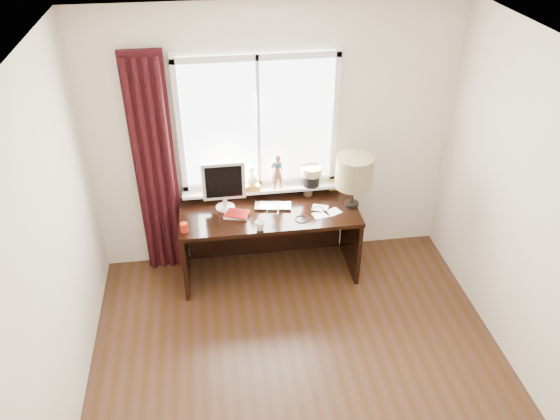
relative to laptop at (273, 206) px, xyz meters
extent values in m
cube|color=#40271A|center=(0.05, -1.69, -0.76)|extent=(3.50, 4.00, 0.00)
cube|color=white|center=(0.05, -1.69, 1.84)|extent=(3.50, 4.00, 0.00)
cube|color=beige|center=(0.05, 0.31, 0.54)|extent=(3.50, 0.00, 2.60)
cube|color=beige|center=(-1.70, -1.69, 0.54)|extent=(0.00, 4.00, 2.60)
imported|color=silver|center=(0.00, 0.00, 0.00)|extent=(0.38, 0.28, 0.03)
imported|color=white|center=(-0.17, -0.35, 0.03)|extent=(0.12, 0.12, 0.09)
cylinder|color=#A41B10|center=(-0.84, -0.29, 0.03)|extent=(0.07, 0.07, 0.09)
cube|color=white|center=(-0.10, 0.30, 0.74)|extent=(1.40, 0.02, 1.30)
cube|color=silver|center=(-0.10, 0.27, 0.11)|extent=(1.50, 0.05, 0.05)
cube|color=silver|center=(-0.10, 0.27, 1.36)|extent=(1.50, 0.05, 0.05)
cube|color=silver|center=(-0.82, 0.27, 0.74)|extent=(0.05, 0.05, 1.40)
cube|color=silver|center=(0.63, 0.27, 0.74)|extent=(0.05, 0.05, 1.40)
cube|color=silver|center=(-0.10, 0.27, 0.74)|extent=(0.03, 0.05, 1.30)
cube|color=silver|center=(-0.10, 0.22, 0.07)|extent=(1.52, 0.18, 0.03)
cylinder|color=#571011|center=(-0.53, 0.20, 0.22)|extent=(0.15, 0.15, 0.26)
cube|color=gold|center=(-0.18, 0.20, 0.12)|extent=(0.15, 0.12, 0.06)
sphere|color=beige|center=(-0.18, 0.20, 0.21)|extent=(0.13, 0.13, 0.13)
sphere|color=beige|center=(-0.18, 0.20, 0.31)|extent=(0.07, 0.07, 0.07)
imported|color=brown|center=(0.07, 0.19, 0.27)|extent=(0.15, 0.12, 0.38)
cylinder|color=#1E4C51|center=(0.07, 0.18, 0.36)|extent=(0.10, 0.10, 0.05)
cylinder|color=black|center=(0.40, 0.20, 0.15)|extent=(0.16, 0.16, 0.12)
cylinder|color=#8C6B4C|center=(0.40, 0.20, 0.25)|extent=(0.20, 0.20, 0.08)
cube|color=black|center=(-1.08, 0.23, 0.36)|extent=(0.38, 0.05, 2.25)
cylinder|color=black|center=(-1.22, 0.20, 0.34)|extent=(0.06, 0.06, 2.20)
cylinder|color=black|center=(-1.13, 0.20, 0.34)|extent=(0.06, 0.06, 2.20)
cylinder|color=black|center=(-1.04, 0.20, 0.34)|extent=(0.06, 0.06, 2.20)
cylinder|color=black|center=(-0.95, 0.20, 0.34)|extent=(0.06, 0.06, 2.20)
cube|color=black|center=(-0.05, -0.06, -0.03)|extent=(1.70, 0.70, 0.04)
cube|color=black|center=(-0.88, -0.06, -0.41)|extent=(0.04, 0.64, 0.71)
cube|color=black|center=(0.78, -0.06, -0.41)|extent=(0.04, 0.64, 0.71)
cube|color=black|center=(-0.05, 0.28, -0.41)|extent=(1.60, 0.03, 0.71)
cylinder|color=beige|center=(-0.46, 0.05, -0.01)|extent=(0.18, 0.18, 0.01)
cylinder|color=beige|center=(-0.46, 0.05, 0.05)|extent=(0.04, 0.04, 0.10)
cube|color=beige|center=(-0.46, 0.05, 0.29)|extent=(0.40, 0.04, 0.38)
cube|color=black|center=(-0.46, 0.03, 0.29)|extent=(0.34, 0.01, 0.32)
cube|color=beige|center=(-0.36, -0.09, 0.00)|extent=(0.25, 0.21, 0.02)
cube|color=maroon|center=(-0.35, -0.10, 0.01)|extent=(0.25, 0.22, 0.01)
cylinder|color=black|center=(0.37, 0.18, 0.05)|extent=(0.09, 0.09, 0.12)
cylinder|color=black|center=(0.36, 0.19, 0.10)|extent=(0.01, 0.01, 0.22)
cylinder|color=black|center=(0.38, 0.17, 0.08)|extent=(0.01, 0.01, 0.19)
cylinder|color=black|center=(0.37, 0.20, 0.11)|extent=(0.01, 0.01, 0.25)
cylinder|color=black|center=(0.39, 0.19, 0.07)|extent=(0.01, 0.01, 0.17)
cube|color=gold|center=(0.65, 0.22, 0.05)|extent=(0.10, 0.02, 0.13)
cube|color=#996633|center=(0.65, 0.21, 0.05)|extent=(0.08, 0.01, 0.10)
cylinder|color=black|center=(0.75, -0.07, 0.00)|extent=(0.14, 0.14, 0.03)
cylinder|color=black|center=(0.75, -0.07, 0.13)|extent=(0.03, 0.03, 0.22)
cylinder|color=#9C8C5F|center=(0.75, -0.07, 0.36)|extent=(0.35, 0.35, 0.30)
cube|color=white|center=(0.55, -0.17, -0.01)|extent=(0.18, 0.16, 0.00)
cube|color=white|center=(0.44, -0.08, -0.01)|extent=(0.18, 0.16, 0.00)
cube|color=white|center=(0.43, -0.20, -0.01)|extent=(0.17, 0.14, 0.00)
torus|color=black|center=(0.23, -0.25, -0.01)|extent=(0.18, 0.18, 0.01)
torus|color=black|center=(0.42, -0.11, -0.01)|extent=(0.15, 0.15, 0.01)
torus|color=black|center=(0.03, 0.09, -0.01)|extent=(0.12, 0.12, 0.01)
camera|label=1|loc=(-0.56, -4.36, 2.84)|focal=35.00mm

